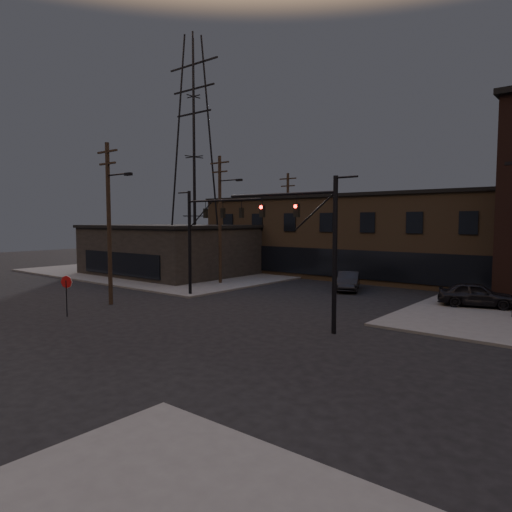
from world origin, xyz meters
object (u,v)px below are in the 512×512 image
at_px(stop_sign, 66,286).
at_px(parked_car_lot_a, 476,294).
at_px(traffic_signal_near, 316,237).
at_px(traffic_signal_far, 201,231).
at_px(car_crossing, 348,281).

relative_size(stop_sign, parked_car_lot_a, 0.53).
bearing_deg(traffic_signal_near, traffic_signal_far, 163.83).
height_order(parked_car_lot_a, car_crossing, parked_car_lot_a).
relative_size(traffic_signal_near, parked_car_lot_a, 1.71).
bearing_deg(car_crossing, traffic_signal_far, -148.28).
bearing_deg(stop_sign, traffic_signal_near, 25.90).
relative_size(stop_sign, car_crossing, 0.52).
bearing_deg(stop_sign, car_crossing, 67.66).
xyz_separation_m(traffic_signal_near, parked_car_lot_a, (5.12, 11.68, -3.99)).
bearing_deg(traffic_signal_far, stop_sign, -97.32).
distance_m(stop_sign, car_crossing, 21.70).
bearing_deg(stop_sign, parked_car_lot_a, 44.51).
xyz_separation_m(traffic_signal_near, traffic_signal_far, (-12.07, 3.50, 0.08)).
bearing_deg(traffic_signal_far, car_crossing, 55.34).
bearing_deg(parked_car_lot_a, car_crossing, 63.31).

